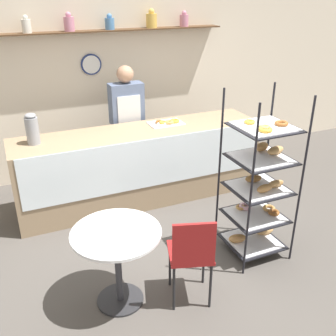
% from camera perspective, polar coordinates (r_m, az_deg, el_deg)
% --- Properties ---
extents(ground_plane, '(14.00, 14.00, 0.00)m').
position_cam_1_polar(ground_plane, '(4.32, 2.64, -12.56)').
color(ground_plane, '#4C4742').
extents(back_wall, '(10.00, 0.30, 2.70)m').
position_cam_1_polar(back_wall, '(5.95, -8.18, 12.43)').
color(back_wall, beige).
rests_on(back_wall, ground_plane).
extents(display_counter, '(3.18, 0.72, 0.98)m').
position_cam_1_polar(display_counter, '(5.16, -3.98, 0.40)').
color(display_counter, '#937A5B').
rests_on(display_counter, ground_plane).
extents(pastry_rack, '(0.61, 0.59, 1.76)m').
position_cam_1_polar(pastry_rack, '(4.09, 13.03, -2.77)').
color(pastry_rack, black).
rests_on(pastry_rack, ground_plane).
extents(person_worker, '(0.45, 0.23, 1.69)m').
position_cam_1_polar(person_worker, '(5.50, -5.93, 6.76)').
color(person_worker, '#282833').
rests_on(person_worker, ground_plane).
extents(cafe_table, '(0.77, 0.77, 0.75)m').
position_cam_1_polar(cafe_table, '(3.47, -7.39, -11.65)').
color(cafe_table, '#262628').
rests_on(cafe_table, ground_plane).
extents(cafe_chair, '(0.48, 0.48, 0.90)m').
position_cam_1_polar(cafe_chair, '(3.44, 3.47, -12.02)').
color(cafe_chair, black).
rests_on(cafe_chair, ground_plane).
extents(coffee_carafe, '(0.15, 0.15, 0.36)m').
position_cam_1_polar(coffee_carafe, '(4.73, -19.11, 5.37)').
color(coffee_carafe, gray).
rests_on(coffee_carafe, display_counter).
extents(donut_tray_counter, '(0.45, 0.29, 0.05)m').
position_cam_1_polar(donut_tray_counter, '(5.19, -0.25, 6.60)').
color(donut_tray_counter, silver).
rests_on(donut_tray_counter, display_counter).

